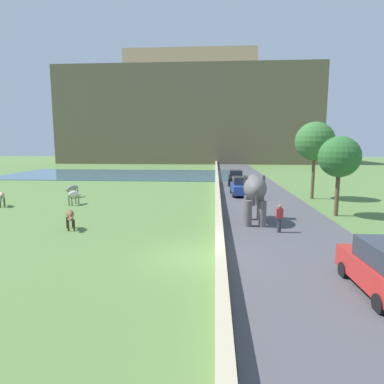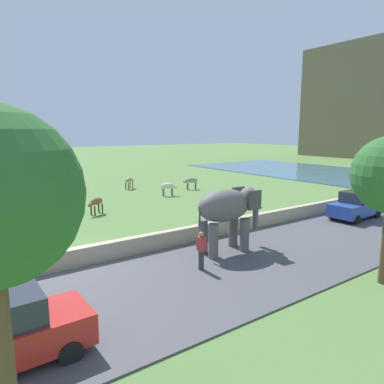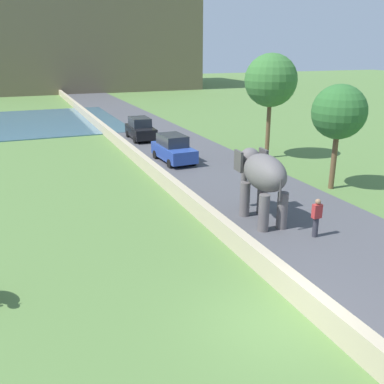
# 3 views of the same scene
# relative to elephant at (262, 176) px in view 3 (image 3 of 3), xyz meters

# --- Properties ---
(ground_plane) EXTENTS (220.00, 220.00, 0.00)m
(ground_plane) POSITION_rel_elephant_xyz_m (-3.44, -6.54, -2.04)
(ground_plane) COLOR #567A3D
(road_surface) EXTENTS (7.00, 120.00, 0.06)m
(road_surface) POSITION_rel_elephant_xyz_m (1.56, 13.46, -2.01)
(road_surface) COLOR #4C4C51
(road_surface) RESTS_ON ground
(barrier_wall) EXTENTS (0.40, 110.00, 0.80)m
(barrier_wall) POSITION_rel_elephant_xyz_m (-2.24, 11.46, -1.64)
(barrier_wall) COLOR tan
(barrier_wall) RESTS_ON ground
(hill_distant) EXTENTS (64.00, 28.00, 23.34)m
(hill_distant) POSITION_rel_elephant_xyz_m (-9.44, 71.48, 9.63)
(hill_distant) COLOR #75664C
(hill_distant) RESTS_ON ground
(elephant) EXTENTS (1.57, 3.51, 2.99)m
(elephant) POSITION_rel_elephant_xyz_m (0.00, 0.00, 0.00)
(elephant) COLOR #605B5B
(elephant) RESTS_ON ground
(person_beside_elephant) EXTENTS (0.36, 0.22, 1.63)m
(person_beside_elephant) POSITION_rel_elephant_xyz_m (1.10, -2.35, -1.16)
(person_beside_elephant) COLOR #33333D
(person_beside_elephant) RESTS_ON ground
(car_blue) EXTENTS (1.92, 4.06, 1.80)m
(car_blue) POSITION_rel_elephant_xyz_m (-0.02, 10.83, -1.14)
(car_blue) COLOR #2D4CA8
(car_blue) RESTS_ON ground
(car_black) EXTENTS (1.88, 4.04, 1.80)m
(car_black) POSITION_rel_elephant_xyz_m (-0.01, 18.62, -1.14)
(car_black) COLOR black
(car_black) RESTS_ON ground
(tree_mid) EXTENTS (2.76, 2.76, 5.44)m
(tree_mid) POSITION_rel_elephant_xyz_m (5.88, 2.48, 2.00)
(tree_mid) COLOR brown
(tree_mid) RESTS_ON ground
(tree_far) EXTENTS (3.40, 3.40, 6.84)m
(tree_far) POSITION_rel_elephant_xyz_m (6.27, 9.56, 3.07)
(tree_far) COLOR brown
(tree_far) RESTS_ON ground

